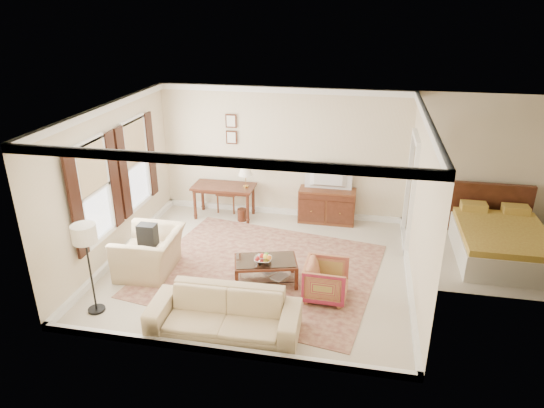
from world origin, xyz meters
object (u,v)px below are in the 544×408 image
(writing_desk, at_px, (224,190))
(sideboard, at_px, (327,206))
(striped_armchair, at_px, (326,279))
(club_armchair, at_px, (149,246))
(tv, at_px, (329,169))
(coffee_table, at_px, (266,265))
(sofa, at_px, (224,307))

(writing_desk, bearing_deg, sideboard, 4.39)
(striped_armchair, height_order, club_armchair, club_armchair)
(tv, height_order, coffee_table, tv)
(writing_desk, height_order, sideboard, sideboard)
(coffee_table, bearing_deg, sideboard, 73.75)
(sideboard, relative_size, tv, 1.27)
(sofa, bearing_deg, writing_desk, 104.85)
(writing_desk, bearing_deg, coffee_table, -59.79)
(sideboard, height_order, tv, tv)
(coffee_table, height_order, sofa, sofa)
(writing_desk, xyz_separation_m, tv, (2.30, 0.16, 0.60))
(writing_desk, xyz_separation_m, coffee_table, (1.50, -2.57, -0.30))
(striped_armchair, xyz_separation_m, club_armchair, (-3.20, 0.24, 0.16))
(coffee_table, bearing_deg, striped_armchair, -13.73)
(sideboard, height_order, coffee_table, sideboard)
(club_armchair, bearing_deg, coffee_table, 88.28)
(sofa, bearing_deg, tv, 73.60)
(writing_desk, distance_m, sideboard, 2.32)
(tv, bearing_deg, club_armchair, 43.18)
(writing_desk, distance_m, striped_armchair, 3.84)
(striped_armchair, xyz_separation_m, sofa, (-1.38, -1.20, 0.08))
(striped_armchair, bearing_deg, tv, 6.80)
(sideboard, height_order, sofa, sofa)
(club_armchair, bearing_deg, sofa, 49.23)
(club_armchair, bearing_deg, sideboard, 131.13)
(sofa, bearing_deg, club_armchair, 139.98)
(tv, bearing_deg, sideboard, -90.00)
(sofa, bearing_deg, sideboard, 73.67)
(sideboard, bearing_deg, writing_desk, -175.61)
(writing_desk, relative_size, sideboard, 1.12)
(sideboard, relative_size, coffee_table, 1.03)
(sideboard, xyz_separation_m, coffee_table, (-0.80, -2.75, -0.03))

